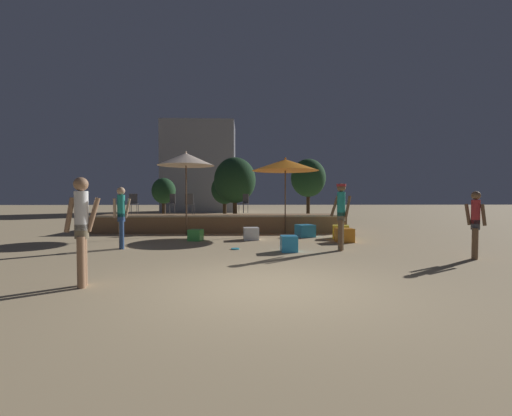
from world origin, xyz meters
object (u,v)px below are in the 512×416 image
at_px(patio_umbrella_1, 186,159).
at_px(bistro_chair_2, 245,201).
at_px(background_tree_3, 235,180).
at_px(person_0, 121,215).
at_px(background_tree_2, 164,191).
at_px(cube_seat_0, 341,232).
at_px(bistro_chair_1, 134,202).
at_px(bistro_chair_3, 190,202).
at_px(bistro_chair_0, 171,202).
at_px(cube_seat_5, 196,235).
at_px(cube_seat_1, 251,234).
at_px(background_tree_0, 308,178).
at_px(patio_umbrella_0, 285,165).
at_px(cube_seat_4, 305,231).
at_px(frisbee_disc, 235,249).
at_px(cube_seat_3, 344,235).
at_px(person_1, 341,212).
at_px(person_3, 82,226).
at_px(background_tree_1, 225,190).
at_px(person_2, 475,223).
at_px(cube_seat_2, 289,244).

distance_m(patio_umbrella_1, bistro_chair_2, 3.86).
bearing_deg(background_tree_3, person_0, -103.73).
bearing_deg(background_tree_2, cube_seat_0, -55.15).
height_order(person_0, bistro_chair_1, person_0).
bearing_deg(bistro_chair_3, bistro_chair_0, -34.90).
distance_m(person_0, bistro_chair_0, 5.50).
distance_m(cube_seat_5, bistro_chair_3, 3.18).
distance_m(cube_seat_1, background_tree_0, 15.54).
bearing_deg(bistro_chair_1, background_tree_3, 26.91).
bearing_deg(background_tree_2, patio_umbrella_0, -57.21).
relative_size(bistro_chair_0, background_tree_0, 0.20).
xyz_separation_m(cube_seat_4, bistro_chair_3, (-4.66, 1.92, 1.07)).
bearing_deg(bistro_chair_3, bistro_chair_1, -10.51).
bearing_deg(frisbee_disc, patio_umbrella_0, 65.14).
bearing_deg(background_tree_0, patio_umbrella_1, -119.51).
xyz_separation_m(cube_seat_1, frisbee_disc, (-0.50, -2.23, -0.20)).
height_order(cube_seat_3, person_1, person_1).
distance_m(cube_seat_1, frisbee_disc, 2.30).
relative_size(frisbee_disc, background_tree_0, 0.05).
bearing_deg(cube_seat_5, person_3, -99.73).
distance_m(bistro_chair_2, bistro_chair_3, 2.81).
bearing_deg(background_tree_3, background_tree_1, 104.44).
relative_size(person_0, frisbee_disc, 7.63).
xyz_separation_m(person_1, background_tree_3, (-3.35, 12.71, 1.49)).
distance_m(cube_seat_0, person_2, 4.76).
bearing_deg(patio_umbrella_0, person_1, -77.04).
distance_m(person_2, person_3, 8.66).
height_order(cube_seat_4, background_tree_0, background_tree_0).
distance_m(bistro_chair_0, background_tree_1, 10.23).
bearing_deg(patio_umbrella_1, bistro_chair_3, 91.96).
bearing_deg(background_tree_3, cube_seat_5, -95.88).
height_order(cube_seat_4, person_0, person_0).
distance_m(cube_seat_0, person_1, 3.04).
height_order(cube_seat_1, cube_seat_4, cube_seat_4).
bearing_deg(person_0, background_tree_0, 129.18).
height_order(cube_seat_0, person_0, person_0).
relative_size(bistro_chair_3, background_tree_2, 0.30).
relative_size(cube_seat_4, background_tree_0, 0.17).
height_order(patio_umbrella_0, patio_umbrella_1, patio_umbrella_1).
relative_size(patio_umbrella_1, cube_seat_2, 7.35).
distance_m(cube_seat_3, background_tree_2, 17.75).
height_order(cube_seat_0, cube_seat_4, cube_seat_0).
bearing_deg(background_tree_1, patio_umbrella_1, -94.01).
distance_m(person_3, background_tree_2, 20.70).
height_order(cube_seat_1, frisbee_disc, cube_seat_1).
relative_size(patio_umbrella_1, person_1, 1.76).
bearing_deg(cube_seat_4, bistro_chair_1, 160.04).
relative_size(bistro_chair_1, background_tree_1, 0.28).
height_order(bistro_chair_3, background_tree_2, background_tree_2).
height_order(cube_seat_3, bistro_chair_1, bistro_chair_1).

